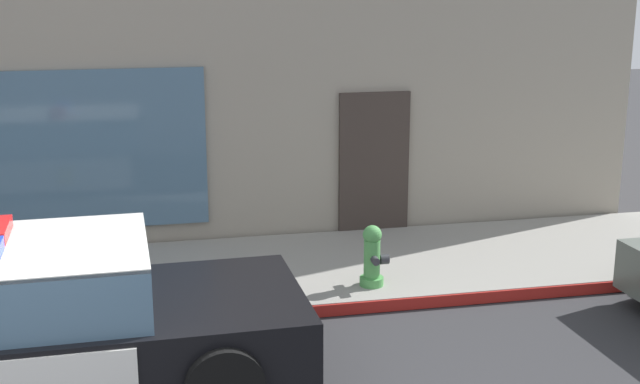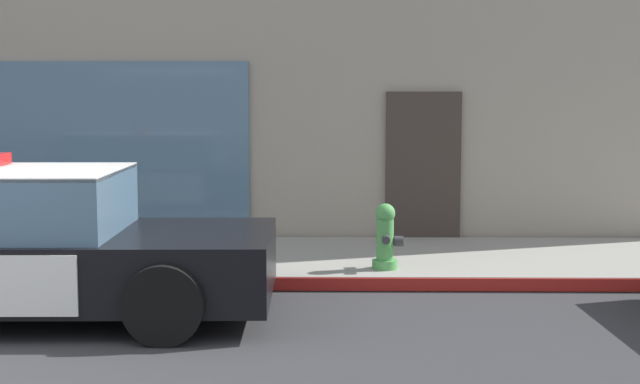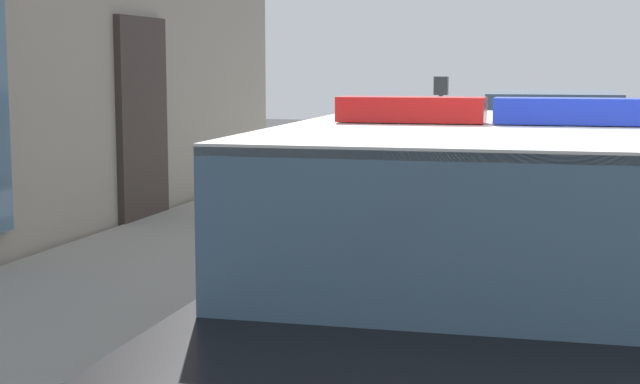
% 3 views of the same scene
% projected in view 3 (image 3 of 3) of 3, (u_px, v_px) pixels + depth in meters
% --- Properties ---
extents(sidewalk, '(48.00, 2.64, 0.15)m').
position_uv_depth(sidewalk, '(35.00, 353.00, 5.32)').
color(sidewalk, gray).
rests_on(sidewalk, ground).
extents(curb_red_paint, '(28.80, 0.04, 0.14)m').
position_uv_depth(curb_red_paint, '(267.00, 373.00, 4.97)').
color(curb_red_paint, maroon).
rests_on(curb_red_paint, ground).
extents(police_cruiser, '(5.05, 2.21, 1.49)m').
position_uv_depth(police_cruiser, '(488.00, 276.00, 4.45)').
color(police_cruiser, black).
rests_on(police_cruiser, ground).
extents(fire_hydrant, '(0.34, 0.39, 0.73)m').
position_uv_depth(fire_hydrant, '(345.00, 197.00, 8.44)').
color(fire_hydrant, '#4C994C').
rests_on(fire_hydrant, sidewalk).
extents(car_down_street, '(4.73, 2.11, 1.29)m').
position_uv_depth(car_down_street, '(553.00, 142.00, 12.81)').
color(car_down_street, '#596056').
rests_on(car_down_street, ground).
extents(parking_meter, '(0.12, 0.18, 1.34)m').
position_uv_depth(parking_meter, '(441.00, 108.00, 12.80)').
color(parking_meter, slate).
rests_on(parking_meter, sidewalk).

